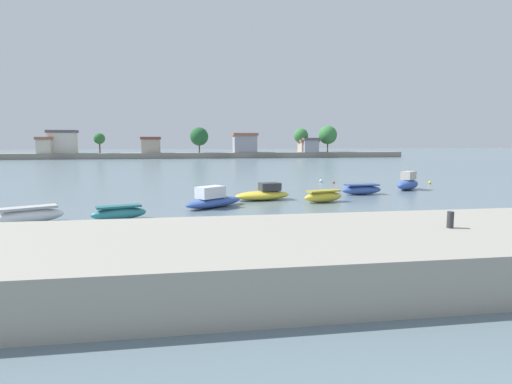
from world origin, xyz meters
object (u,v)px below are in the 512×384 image
object	(u,v)px
moored_boat_6	(408,183)
mooring_buoy_1	(321,181)
moored_boat_2	(213,200)
moored_boat_3	(264,194)
mooring_bollard	(450,220)
moored_boat_5	(362,190)
moored_boat_1	(119,213)
mooring_buoy_0	(430,182)
moored_boat_0	(29,215)
moored_boat_4	(323,196)
mooring_buoy_2	(334,182)

from	to	relation	value
moored_boat_6	mooring_buoy_1	world-z (taller)	moored_boat_6
moored_boat_6	moored_boat_2	bearing A→B (deg)	165.45
moored_boat_3	mooring_buoy_1	bearing A→B (deg)	44.53
mooring_bollard	moored_boat_5	size ratio (longest dim) A/B	0.16
moored_boat_1	moored_boat_5	distance (m)	21.89
mooring_buoy_0	moored_boat_5	bearing A→B (deg)	-146.80
moored_boat_0	moored_boat_3	world-z (taller)	moored_boat_3
moored_boat_0	mooring_buoy_1	xyz separation A→B (m)	(24.72, 20.49, -0.30)
moored_boat_6	mooring_buoy_1	xyz separation A→B (m)	(-6.34, 8.33, -0.51)
moored_boat_6	mooring_bollard	bearing A→B (deg)	-151.83
moored_boat_2	moored_boat_4	xyz separation A→B (m)	(8.89, 1.19, -0.11)
moored_boat_1	moored_boat_2	size ratio (longest dim) A/B	0.70
moored_boat_0	moored_boat_6	xyz separation A→B (m)	(31.05, 12.16, 0.21)
moored_boat_3	mooring_buoy_2	xyz separation A→B (m)	(10.16, 11.55, -0.36)
moored_boat_3	mooring_buoy_2	world-z (taller)	moored_boat_3
mooring_bollard	moored_boat_0	distance (m)	22.89
moored_boat_5	moored_boat_4	bearing A→B (deg)	-145.96
moored_boat_0	moored_boat_2	size ratio (longest dim) A/B	0.80
moored_boat_0	moored_boat_5	xyz separation A→B (m)	(25.05, 9.49, -0.04)
moored_boat_4	moored_boat_6	size ratio (longest dim) A/B	0.98
moored_boat_1	moored_boat_3	bearing A→B (deg)	15.98
moored_boat_2	mooring_buoy_1	world-z (taller)	moored_boat_2
moored_boat_3	moored_boat_1	bearing A→B (deg)	-156.16
moored_boat_0	moored_boat_6	bearing A→B (deg)	-5.45
moored_boat_0	mooring_buoy_0	xyz separation A→B (m)	(36.35, 16.89, -0.32)
moored_boat_6	mooring_buoy_0	xyz separation A→B (m)	(5.29, 4.72, -0.53)
moored_boat_0	mooring_bollard	bearing A→B (deg)	-59.02
moored_boat_5	mooring_buoy_1	xyz separation A→B (m)	(-0.34, 11.00, -0.27)
moored_boat_3	moored_boat_5	distance (m)	9.67
mooring_bollard	moored_boat_3	distance (m)	20.06
moored_boat_0	mooring_buoy_2	size ratio (longest dim) A/B	15.24
moored_boat_2	moored_boat_6	xyz separation A→B (m)	(19.81, 7.82, 0.12)
moored_boat_5	mooring_buoy_2	bearing A→B (deg)	80.99
mooring_bollard	moored_boat_1	bearing A→B (deg)	138.51
moored_boat_4	moored_boat_1	bearing A→B (deg)	-176.93
mooring_buoy_2	moored_boat_3	bearing A→B (deg)	-131.33
moored_boat_3	moored_boat_2	bearing A→B (deg)	-154.57
mooring_buoy_0	moored_boat_6	bearing A→B (deg)	-138.27
moored_boat_3	moored_boat_4	bearing A→B (deg)	-33.86
moored_boat_5	moored_boat_6	size ratio (longest dim) A/B	1.06
mooring_buoy_0	moored_boat_4	bearing A→B (deg)	-144.99
mooring_buoy_0	moored_boat_1	bearing A→B (deg)	-152.10
moored_boat_0	moored_boat_2	xyz separation A→B (m)	(11.24, 4.34, 0.08)
moored_boat_0	moored_boat_4	distance (m)	20.87
mooring_buoy_1	mooring_buoy_2	size ratio (longest dim) A/B	1.40
moored_boat_5	mooring_buoy_0	size ratio (longest dim) A/B	11.73
moored_boat_4	mooring_buoy_2	world-z (taller)	moored_boat_4
moored_boat_5	moored_boat_6	xyz separation A→B (m)	(6.00, 2.67, 0.24)
mooring_buoy_1	moored_boat_4	bearing A→B (deg)	-107.05
mooring_buoy_2	moored_boat_5	bearing A→B (deg)	-94.20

